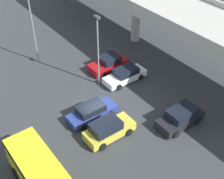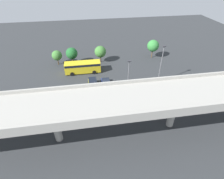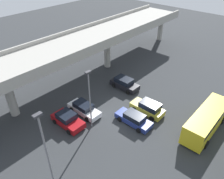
# 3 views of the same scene
# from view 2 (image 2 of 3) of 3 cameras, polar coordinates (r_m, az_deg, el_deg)

# --- Properties ---
(ground_plane) EXTENTS (115.07, 115.07, 0.00)m
(ground_plane) POSITION_cam_2_polar(r_m,az_deg,el_deg) (37.56, -1.77, 0.25)
(ground_plane) COLOR #2D3033
(highway_overpass) EXTENTS (54.81, 7.51, 7.26)m
(highway_overpass) POSITION_cam_2_polar(r_m,az_deg,el_deg) (24.56, 1.75, -4.35)
(highway_overpass) COLOR #9E9B93
(highway_overpass) RESTS_ON ground_plane
(parked_car_0) EXTENTS (2.26, 4.40, 1.64)m
(parked_car_0) POSITION_cam_2_polar(r_m,az_deg,el_deg) (34.14, 8.75, -2.86)
(parked_car_0) COLOR maroon
(parked_car_0) RESTS_ON ground_plane
(parked_car_1) EXTENTS (2.04, 4.80, 1.50)m
(parked_car_1) POSITION_cam_2_polar(r_m,az_deg,el_deg) (33.40, 4.15, -3.59)
(parked_car_1) COLOR silver
(parked_car_1) RESTS_ON ground_plane
(parked_car_2) EXTENTS (2.00, 4.75, 1.49)m
(parked_car_2) POSITION_cam_2_polar(r_m,az_deg,el_deg) (37.80, -1.93, 1.81)
(parked_car_2) COLOR navy
(parked_car_2) RESTS_ON ground_plane
(parked_car_3) EXTENTS (2.11, 4.48, 1.74)m
(parked_car_3) POSITION_cam_2_polar(r_m,az_deg,el_deg) (37.71, -6.24, 1.72)
(parked_car_3) COLOR gold
(parked_car_3) RESTS_ON ground_plane
(parked_car_4) EXTENTS (2.15, 4.52, 1.69)m
(parked_car_4) POSITION_cam_2_polar(r_m,az_deg,el_deg) (32.90, -10.02, -4.63)
(parked_car_4) COLOR black
(parked_car_4) RESTS_ON ground_plane
(shuttle_bus) EXTENTS (8.52, 2.78, 2.69)m
(shuttle_bus) POSITION_cam_2_polar(r_m,az_deg,el_deg) (43.19, -9.55, 7.42)
(shuttle_bus) COLOR gold
(shuttle_bus) RESTS_ON ground_plane
(lamp_post_near_aisle) EXTENTS (0.70, 0.35, 7.72)m
(lamp_post_near_aisle) POSITION_cam_2_polar(r_m,az_deg,el_deg) (33.46, 5.36, 4.51)
(lamp_post_near_aisle) COLOR slate
(lamp_post_near_aisle) RESTS_ON ground_plane
(lamp_post_mid_lot) EXTENTS (0.70, 0.35, 8.73)m
(lamp_post_mid_lot) POSITION_cam_2_polar(r_m,az_deg,el_deg) (38.31, 15.80, 8.48)
(lamp_post_mid_lot) COLOR slate
(lamp_post_mid_lot) RESTS_ON ground_plane
(tree_front_left) EXTENTS (3.18, 3.18, 5.09)m
(tree_front_left) POSITION_cam_2_polar(r_m,az_deg,el_deg) (50.58, 13.26, 13.72)
(tree_front_left) COLOR brown
(tree_front_left) RESTS_ON ground_plane
(tree_front_centre) EXTENTS (3.05, 3.05, 4.47)m
(tree_front_centre) POSITION_cam_2_polar(r_m,az_deg,el_deg) (47.16, -3.84, 12.20)
(tree_front_centre) COLOR brown
(tree_front_centre) RESTS_ON ground_plane
(tree_front_right) EXTENTS (2.97, 2.97, 4.52)m
(tree_front_right) POSITION_cam_2_polar(r_m,az_deg,el_deg) (47.05, -13.02, 11.41)
(tree_front_right) COLOR brown
(tree_front_right) RESTS_ON ground_plane
(tree_front_far_right) EXTENTS (2.58, 2.58, 3.87)m
(tree_front_far_right) POSITION_cam_2_polar(r_m,az_deg,el_deg) (48.01, -17.55, 10.55)
(tree_front_far_right) COLOR brown
(tree_front_far_right) RESTS_ON ground_plane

